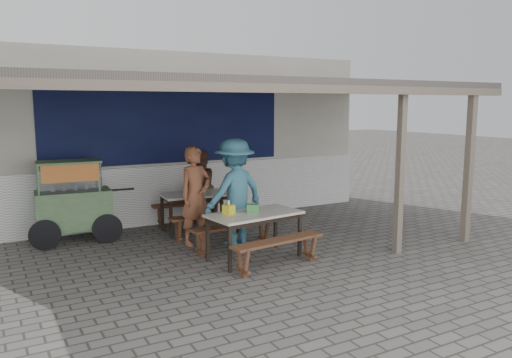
{
  "coord_description": "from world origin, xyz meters",
  "views": [
    {
      "loc": [
        -3.61,
        -6.76,
        2.44
      ],
      "look_at": [
        0.67,
        0.9,
        1.12
      ],
      "focal_mm": 35.0,
      "sensor_mm": 36.0,
      "label": 1
    }
  ],
  "objects_px": {
    "bench_left_street": "(209,221)",
    "donation_box": "(252,208)",
    "table_left": "(198,197)",
    "condiment_jar": "(204,189)",
    "patron_right_table": "(235,192)",
    "tissue_box": "(229,209)",
    "bench_right_wall": "(234,230)",
    "bench_left_wall": "(188,208)",
    "bench_right_street": "(278,247)",
    "patron_street_side": "(196,196)",
    "table_right": "(255,217)",
    "condiment_bowl": "(189,191)",
    "vendor_cart": "(72,198)",
    "patron_wall_side": "(201,186)"
  },
  "relations": [
    {
      "from": "table_left",
      "to": "donation_box",
      "type": "bearing_deg",
      "value": -83.33
    },
    {
      "from": "table_right",
      "to": "condiment_bowl",
      "type": "bearing_deg",
      "value": 89.29
    },
    {
      "from": "bench_right_wall",
      "to": "donation_box",
      "type": "bearing_deg",
      "value": -90.18
    },
    {
      "from": "bench_right_street",
      "to": "patron_street_side",
      "type": "distance_m",
      "value": 2.0
    },
    {
      "from": "patron_wall_side",
      "to": "patron_right_table",
      "type": "height_order",
      "value": "patron_right_table"
    },
    {
      "from": "bench_right_wall",
      "to": "patron_street_side",
      "type": "bearing_deg",
      "value": 114.48
    },
    {
      "from": "bench_left_street",
      "to": "bench_right_wall",
      "type": "height_order",
      "value": "same"
    },
    {
      "from": "tissue_box",
      "to": "condiment_bowl",
      "type": "height_order",
      "value": "tissue_box"
    },
    {
      "from": "table_right",
      "to": "bench_right_street",
      "type": "height_order",
      "value": "table_right"
    },
    {
      "from": "tissue_box",
      "to": "donation_box",
      "type": "distance_m",
      "value": 0.39
    },
    {
      "from": "tissue_box",
      "to": "table_left",
      "type": "bearing_deg",
      "value": 81.59
    },
    {
      "from": "bench_left_wall",
      "to": "bench_left_street",
      "type": "bearing_deg",
      "value": -90.0
    },
    {
      "from": "bench_left_street",
      "to": "patron_right_table",
      "type": "relative_size",
      "value": 0.79
    },
    {
      "from": "table_left",
      "to": "patron_right_table",
      "type": "height_order",
      "value": "patron_right_table"
    },
    {
      "from": "bench_left_street",
      "to": "donation_box",
      "type": "bearing_deg",
      "value": -80.42
    },
    {
      "from": "condiment_jar",
      "to": "patron_wall_side",
      "type": "bearing_deg",
      "value": 74.17
    },
    {
      "from": "bench_right_wall",
      "to": "patron_street_side",
      "type": "distance_m",
      "value": 0.94
    },
    {
      "from": "bench_left_wall",
      "to": "patron_street_side",
      "type": "bearing_deg",
      "value": -102.23
    },
    {
      "from": "bench_left_wall",
      "to": "tissue_box",
      "type": "xyz_separation_m",
      "value": [
        -0.33,
        -2.57,
        0.49
      ]
    },
    {
      "from": "bench_left_wall",
      "to": "condiment_bowl",
      "type": "relative_size",
      "value": 7.01
    },
    {
      "from": "table_right",
      "to": "bench_right_wall",
      "type": "relative_size",
      "value": 0.97
    },
    {
      "from": "table_left",
      "to": "patron_right_table",
      "type": "distance_m",
      "value": 1.16
    },
    {
      "from": "table_left",
      "to": "patron_wall_side",
      "type": "height_order",
      "value": "patron_wall_side"
    },
    {
      "from": "bench_left_wall",
      "to": "table_right",
      "type": "bearing_deg",
      "value": -84.73
    },
    {
      "from": "tissue_box",
      "to": "bench_right_street",
      "type": "bearing_deg",
      "value": -56.05
    },
    {
      "from": "tissue_box",
      "to": "donation_box",
      "type": "relative_size",
      "value": 0.77
    },
    {
      "from": "bench_right_wall",
      "to": "donation_box",
      "type": "distance_m",
      "value": 0.72
    },
    {
      "from": "vendor_cart",
      "to": "patron_wall_side",
      "type": "bearing_deg",
      "value": 11.96
    },
    {
      "from": "patron_street_side",
      "to": "condiment_jar",
      "type": "relative_size",
      "value": 21.36
    },
    {
      "from": "patron_street_side",
      "to": "patron_right_table",
      "type": "height_order",
      "value": "patron_right_table"
    },
    {
      "from": "patron_street_side",
      "to": "tissue_box",
      "type": "distance_m",
      "value": 1.15
    },
    {
      "from": "table_right",
      "to": "patron_street_side",
      "type": "xyz_separation_m",
      "value": [
        -0.48,
        1.26,
        0.19
      ]
    },
    {
      "from": "table_right",
      "to": "condiment_jar",
      "type": "relative_size",
      "value": 19.12
    },
    {
      "from": "table_right",
      "to": "patron_street_side",
      "type": "bearing_deg",
      "value": 103.9
    },
    {
      "from": "bench_left_street",
      "to": "condiment_jar",
      "type": "distance_m",
      "value": 0.93
    },
    {
      "from": "bench_right_street",
      "to": "donation_box",
      "type": "height_order",
      "value": "donation_box"
    },
    {
      "from": "vendor_cart",
      "to": "table_right",
      "type": "bearing_deg",
      "value": -42.23
    },
    {
      "from": "patron_right_table",
      "to": "condiment_jar",
      "type": "distance_m",
      "value": 1.28
    },
    {
      "from": "bench_left_wall",
      "to": "condiment_bowl",
      "type": "height_order",
      "value": "condiment_bowl"
    },
    {
      "from": "table_left",
      "to": "condiment_jar",
      "type": "height_order",
      "value": "condiment_jar"
    },
    {
      "from": "vendor_cart",
      "to": "condiment_jar",
      "type": "distance_m",
      "value": 2.45
    },
    {
      "from": "table_left",
      "to": "condiment_bowl",
      "type": "height_order",
      "value": "condiment_bowl"
    },
    {
      "from": "bench_right_wall",
      "to": "donation_box",
      "type": "height_order",
      "value": "donation_box"
    },
    {
      "from": "table_left",
      "to": "patron_wall_side",
      "type": "relative_size",
      "value": 0.94
    },
    {
      "from": "bench_left_street",
      "to": "vendor_cart",
      "type": "height_order",
      "value": "vendor_cart"
    },
    {
      "from": "bench_left_street",
      "to": "bench_right_street",
      "type": "xyz_separation_m",
      "value": [
        0.22,
        -2.04,
        0.0
      ]
    },
    {
      "from": "condiment_jar",
      "to": "bench_left_street",
      "type": "bearing_deg",
      "value": -108.34
    },
    {
      "from": "patron_right_table",
      "to": "condiment_jar",
      "type": "xyz_separation_m",
      "value": [
        -0.02,
        1.27,
        -0.14
      ]
    },
    {
      "from": "bench_left_street",
      "to": "patron_street_side",
      "type": "bearing_deg",
      "value": -145.27
    },
    {
      "from": "table_left",
      "to": "patron_right_table",
      "type": "bearing_deg",
      "value": -73.93
    }
  ]
}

